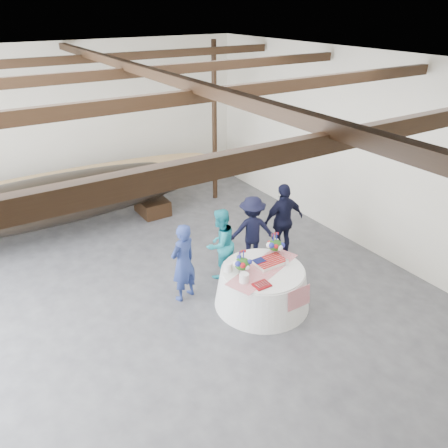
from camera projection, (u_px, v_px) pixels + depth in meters
floor at (177, 311)px, 8.51m from camera, size 10.00×12.00×0.01m
wall_back at (74, 129)px, 11.99m from camera, size 10.00×0.02×4.50m
wall_right at (370, 156)px, 9.86m from camera, size 0.02×12.00×4.50m
ceiling at (162, 68)px, 6.45m from camera, size 10.00×12.00×0.01m
pavilion_structure at (145, 94)px, 7.25m from camera, size 9.80×11.76×4.50m
longboat_display at (54, 200)px, 10.74m from camera, size 8.53×1.71×1.60m
banquet_table at (262, 287)px, 8.54m from camera, size 1.87×1.87×0.80m
tabletop_items at (259, 259)px, 8.42m from camera, size 1.81×1.10×0.40m
guest_woman_blue at (183, 262)px, 8.53m from camera, size 0.69×0.56×1.65m
guest_woman_teal at (220, 244)px, 9.27m from camera, size 0.90×0.79×1.57m
guest_man_left at (252, 230)px, 9.79m from camera, size 1.19×0.96×1.61m
guest_man_right at (283, 220)px, 10.02m from camera, size 1.08×0.52×1.79m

